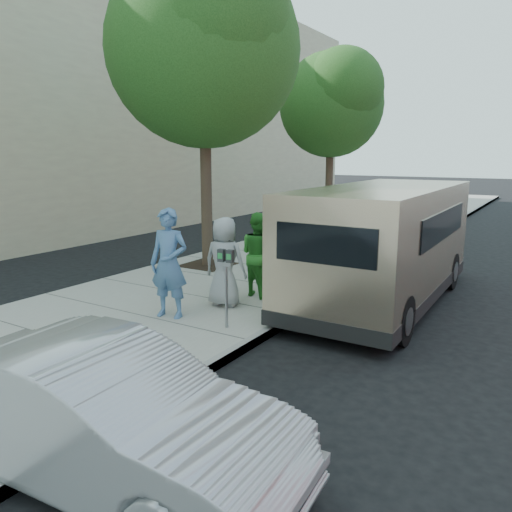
{
  "coord_description": "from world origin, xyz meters",
  "views": [
    {
      "loc": [
        5.37,
        -7.6,
        2.96
      ],
      "look_at": [
        0.6,
        0.09,
        1.1
      ],
      "focal_mm": 35.0,
      "sensor_mm": 36.0,
      "label": 1
    }
  ],
  "objects_px": {
    "tree_far": "(333,100)",
    "person_officer": "(169,263)",
    "tree_near": "(205,42)",
    "parking_meter": "(226,272)",
    "van": "(385,242)",
    "person_green_shirt": "(259,254)",
    "sedan": "(103,414)",
    "person_striped_polo": "(340,244)",
    "person_gray_shirt": "(225,262)"
  },
  "relations": [
    {
      "from": "tree_near",
      "to": "person_green_shirt",
      "type": "height_order",
      "value": "tree_near"
    },
    {
      "from": "tree_near",
      "to": "parking_meter",
      "type": "distance_m",
      "value": 6.52
    },
    {
      "from": "person_officer",
      "to": "person_green_shirt",
      "type": "xyz_separation_m",
      "value": [
        0.62,
        1.95,
        -0.11
      ]
    },
    {
      "from": "parking_meter",
      "to": "person_gray_shirt",
      "type": "distance_m",
      "value": 1.25
    },
    {
      "from": "van",
      "to": "parking_meter",
      "type": "bearing_deg",
      "value": -116.29
    },
    {
      "from": "van",
      "to": "person_green_shirt",
      "type": "bearing_deg",
      "value": -147.95
    },
    {
      "from": "person_green_shirt",
      "to": "person_gray_shirt",
      "type": "bearing_deg",
      "value": 96.23
    },
    {
      "from": "tree_near",
      "to": "person_green_shirt",
      "type": "distance_m",
      "value": 5.49
    },
    {
      "from": "tree_far",
      "to": "person_officer",
      "type": "height_order",
      "value": "tree_far"
    },
    {
      "from": "van",
      "to": "sedan",
      "type": "height_order",
      "value": "van"
    },
    {
      "from": "person_green_shirt",
      "to": "person_striped_polo",
      "type": "relative_size",
      "value": 1.01
    },
    {
      "from": "sedan",
      "to": "person_green_shirt",
      "type": "xyz_separation_m",
      "value": [
        -1.71,
        5.5,
        0.35
      ]
    },
    {
      "from": "tree_far",
      "to": "person_gray_shirt",
      "type": "distance_m",
      "value": 11.19
    },
    {
      "from": "person_gray_shirt",
      "to": "person_striped_polo",
      "type": "distance_m",
      "value": 3.09
    },
    {
      "from": "person_officer",
      "to": "person_gray_shirt",
      "type": "height_order",
      "value": "person_officer"
    },
    {
      "from": "tree_far",
      "to": "person_officer",
      "type": "distance_m",
      "value": 12.04
    },
    {
      "from": "person_striped_polo",
      "to": "person_gray_shirt",
      "type": "bearing_deg",
      "value": 14.41
    },
    {
      "from": "van",
      "to": "person_striped_polo",
      "type": "distance_m",
      "value": 1.39
    },
    {
      "from": "tree_near",
      "to": "sedan",
      "type": "height_order",
      "value": "tree_near"
    },
    {
      "from": "parking_meter",
      "to": "person_officer",
      "type": "relative_size",
      "value": 0.68
    },
    {
      "from": "van",
      "to": "person_officer",
      "type": "xyz_separation_m",
      "value": [
        -2.74,
        -3.29,
        -0.13
      ]
    },
    {
      "from": "parking_meter",
      "to": "van",
      "type": "xyz_separation_m",
      "value": [
        1.58,
        3.25,
        0.14
      ]
    },
    {
      "from": "parking_meter",
      "to": "person_striped_polo",
      "type": "bearing_deg",
      "value": 80.03
    },
    {
      "from": "person_officer",
      "to": "tree_far",
      "type": "bearing_deg",
      "value": 87.15
    },
    {
      "from": "tree_near",
      "to": "person_gray_shirt",
      "type": "height_order",
      "value": "tree_near"
    },
    {
      "from": "tree_near",
      "to": "person_striped_polo",
      "type": "distance_m",
      "value": 5.73
    },
    {
      "from": "van",
      "to": "person_green_shirt",
      "type": "height_order",
      "value": "van"
    },
    {
      "from": "parking_meter",
      "to": "person_gray_shirt",
      "type": "relative_size",
      "value": 0.78
    },
    {
      "from": "tree_near",
      "to": "person_green_shirt",
      "type": "xyz_separation_m",
      "value": [
        2.55,
        -1.72,
        -4.55
      ]
    },
    {
      "from": "sedan",
      "to": "person_striped_polo",
      "type": "distance_m",
      "value": 7.54
    },
    {
      "from": "tree_near",
      "to": "person_gray_shirt",
      "type": "bearing_deg",
      "value": -48.03
    },
    {
      "from": "tree_near",
      "to": "person_gray_shirt",
      "type": "distance_m",
      "value": 5.76
    },
    {
      "from": "tree_far",
      "to": "sedan",
      "type": "height_order",
      "value": "tree_far"
    },
    {
      "from": "person_green_shirt",
      "to": "sedan",
      "type": "bearing_deg",
      "value": 125.57
    },
    {
      "from": "person_officer",
      "to": "person_green_shirt",
      "type": "height_order",
      "value": "person_officer"
    },
    {
      "from": "person_striped_polo",
      "to": "person_officer",
      "type": "bearing_deg",
      "value": 13.99
    },
    {
      "from": "tree_near",
      "to": "van",
      "type": "height_order",
      "value": "tree_near"
    },
    {
      "from": "sedan",
      "to": "van",
      "type": "bearing_deg",
      "value": -7.42
    },
    {
      "from": "tree_far",
      "to": "sedan",
      "type": "relative_size",
      "value": 1.67
    },
    {
      "from": "tree_far",
      "to": "person_officer",
      "type": "relative_size",
      "value": 3.4
    },
    {
      "from": "tree_near",
      "to": "parking_meter",
      "type": "xyz_separation_m",
      "value": [
        3.09,
        -3.62,
        -4.45
      ]
    },
    {
      "from": "tree_far",
      "to": "van",
      "type": "bearing_deg",
      "value": -59.64
    },
    {
      "from": "parking_meter",
      "to": "tree_far",
      "type": "bearing_deg",
      "value": 100.75
    },
    {
      "from": "person_green_shirt",
      "to": "tree_far",
      "type": "bearing_deg",
      "value": -56.37
    },
    {
      "from": "tree_near",
      "to": "person_officer",
      "type": "bearing_deg",
      "value": -62.3
    },
    {
      "from": "parking_meter",
      "to": "person_officer",
      "type": "distance_m",
      "value": 1.17
    },
    {
      "from": "van",
      "to": "person_gray_shirt",
      "type": "distance_m",
      "value": 3.24
    },
    {
      "from": "parking_meter",
      "to": "person_green_shirt",
      "type": "distance_m",
      "value": 1.98
    },
    {
      "from": "van",
      "to": "person_green_shirt",
      "type": "distance_m",
      "value": 2.52
    },
    {
      "from": "van",
      "to": "person_green_shirt",
      "type": "relative_size",
      "value": 3.75
    }
  ]
}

